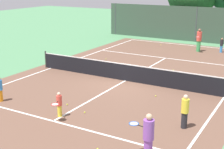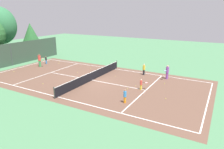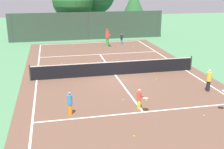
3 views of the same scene
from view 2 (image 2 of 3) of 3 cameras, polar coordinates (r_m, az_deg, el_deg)
ground_plane at (r=23.15m, az=-5.55°, el=-1.61°), size 80.00×80.00×0.00m
court_surface at (r=23.15m, az=-5.55°, el=-1.60°), size 13.00×25.00×0.01m
tennis_net at (r=23.00m, az=-5.58°, el=-0.40°), size 11.90×0.10×1.10m
perimeter_fence at (r=32.62m, az=-26.43°, el=5.04°), size 18.00×0.12×3.20m
tree_0 at (r=38.68m, az=-21.87°, el=10.78°), size 2.95×2.95×5.65m
tree_1 at (r=36.82m, az=-28.92°, el=11.91°), size 4.77×5.06×8.29m
player_0 at (r=31.97m, az=-18.00°, el=3.93°), size 0.25×0.25×1.16m
player_1 at (r=25.17m, az=8.92°, el=1.46°), size 0.29×0.29×1.38m
player_2 at (r=24.08m, az=15.22°, el=0.69°), size 0.93×0.47×1.63m
player_3 at (r=17.21m, az=3.64°, el=-6.07°), size 0.26×0.26×1.21m
player_4 at (r=20.30m, az=8.25°, el=-2.70°), size 0.51×0.81×1.09m
player_5 at (r=30.41m, az=-19.64°, el=3.81°), size 0.43×0.97×1.83m
ball_crate at (r=23.49m, az=-8.06°, el=-0.96°), size 0.39×0.28×0.43m
tennis_ball_0 at (r=24.25m, az=-5.86°, el=-0.68°), size 0.07×0.07×0.07m
tennis_ball_1 at (r=18.77m, az=14.82°, el=-6.54°), size 0.07×0.07×0.07m
tennis_ball_2 at (r=21.38m, az=6.67°, el=-3.15°), size 0.07×0.07×0.07m
tennis_ball_3 at (r=23.05m, az=-18.77°, el=-2.46°), size 0.07×0.07×0.07m
tennis_ball_4 at (r=29.21m, az=-25.81°, el=0.74°), size 0.07×0.07×0.07m
tennis_ball_5 at (r=22.64m, az=14.49°, el=-2.43°), size 0.07×0.07×0.07m
tennis_ball_6 at (r=20.46m, az=4.40°, el=-4.02°), size 0.07×0.07×0.07m
tennis_ball_7 at (r=32.68m, az=-14.55°, el=3.48°), size 0.07×0.07×0.07m
tennis_ball_8 at (r=26.37m, az=-9.60°, el=0.62°), size 0.07×0.07×0.07m
tennis_ball_9 at (r=31.47m, az=-14.75°, el=2.95°), size 0.07×0.07×0.07m
tennis_ball_10 at (r=27.96m, az=-6.09°, el=1.70°), size 0.07×0.07×0.07m
tennis_ball_11 at (r=24.40m, az=0.91°, el=-0.48°), size 0.07×0.07×0.07m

